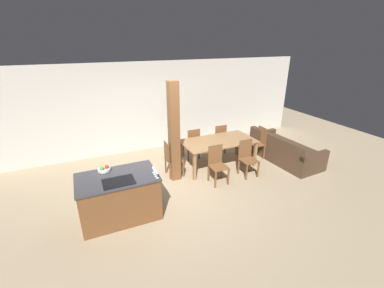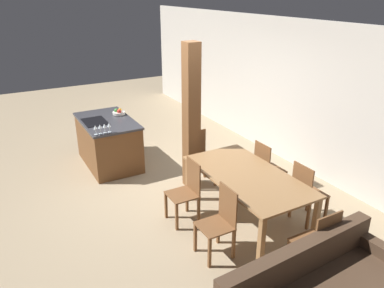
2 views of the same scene
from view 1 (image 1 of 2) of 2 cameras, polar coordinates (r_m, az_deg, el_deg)
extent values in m
plane|color=#9E896B|center=(6.23, -4.35, -9.61)|extent=(16.00, 16.00, 0.00)
cube|color=beige|center=(8.02, -11.04, 7.90)|extent=(11.20, 0.08, 2.70)
cube|color=brown|center=(5.29, -15.84, -11.41)|extent=(1.45, 0.88, 0.86)
cube|color=#38383D|center=(5.06, -16.37, -7.14)|extent=(1.49, 0.92, 0.04)
cube|color=black|center=(4.85, -16.00, -8.06)|extent=(0.56, 0.40, 0.01)
cylinder|color=silver|center=(5.29, -18.96, -5.42)|extent=(0.24, 0.24, 0.05)
sphere|color=red|center=(5.26, -18.44, -4.88)|extent=(0.08, 0.08, 0.08)
sphere|color=gold|center=(5.30, -19.48, -4.87)|extent=(0.07, 0.07, 0.07)
sphere|color=#3D8E38|center=(5.23, -19.38, -5.21)|extent=(0.08, 0.08, 0.08)
cylinder|color=silver|center=(4.81, -7.72, -7.49)|extent=(0.06, 0.06, 0.00)
cylinder|color=silver|center=(4.79, -7.75, -6.98)|extent=(0.01, 0.01, 0.09)
cone|color=silver|center=(4.75, -7.80, -6.13)|extent=(0.06, 0.06, 0.07)
cylinder|color=silver|center=(4.88, -7.99, -7.07)|extent=(0.06, 0.06, 0.00)
cylinder|color=silver|center=(4.86, -8.02, -6.56)|extent=(0.01, 0.01, 0.09)
cone|color=silver|center=(4.82, -8.07, -5.72)|extent=(0.06, 0.06, 0.07)
cylinder|color=silver|center=(4.95, -8.25, -6.66)|extent=(0.06, 0.06, 0.00)
cylinder|color=silver|center=(4.92, -8.28, -6.16)|extent=(0.01, 0.01, 0.09)
cone|color=silver|center=(4.88, -8.33, -5.32)|extent=(0.06, 0.06, 0.07)
cylinder|color=silver|center=(5.01, -8.50, -6.26)|extent=(0.06, 0.06, 0.00)
cylinder|color=silver|center=(4.99, -8.54, -5.76)|extent=(0.01, 0.01, 0.09)
cone|color=silver|center=(4.95, -8.59, -4.94)|extent=(0.06, 0.06, 0.07)
cube|color=olive|center=(6.95, 5.88, 0.66)|extent=(1.96, 1.03, 0.03)
cube|color=olive|center=(6.36, 0.55, -5.12)|extent=(0.07, 0.07, 0.72)
cube|color=olive|center=(7.24, 13.85, -2.24)|extent=(0.07, 0.07, 0.72)
cube|color=olive|center=(7.10, -2.48, -2.06)|extent=(0.07, 0.07, 0.72)
cube|color=olive|center=(7.90, 9.94, 0.21)|extent=(0.07, 0.07, 0.72)
cube|color=brown|center=(6.23, 5.95, -5.10)|extent=(0.40, 0.40, 0.02)
cube|color=brown|center=(6.27, 5.18, -2.31)|extent=(0.38, 0.02, 0.49)
cube|color=brown|center=(6.13, 5.24, -7.95)|extent=(0.04, 0.04, 0.42)
cube|color=brown|center=(6.29, 8.08, -7.24)|extent=(0.04, 0.04, 0.42)
cube|color=brown|center=(6.40, 3.69, -6.51)|extent=(0.04, 0.04, 0.42)
cube|color=brown|center=(6.55, 6.45, -5.87)|extent=(0.04, 0.04, 0.42)
cube|color=brown|center=(6.68, 12.55, -3.58)|extent=(0.40, 0.40, 0.02)
cube|color=brown|center=(6.72, 11.78, -0.99)|extent=(0.38, 0.02, 0.49)
cube|color=brown|center=(6.56, 12.03, -6.22)|extent=(0.04, 0.04, 0.42)
cube|color=brown|center=(6.76, 14.49, -5.57)|extent=(0.04, 0.04, 0.42)
cube|color=brown|center=(6.81, 10.31, -4.95)|extent=(0.04, 0.04, 0.42)
cube|color=brown|center=(7.00, 12.72, -4.37)|extent=(0.04, 0.04, 0.42)
cube|color=brown|center=(7.55, -0.18, 0.08)|extent=(0.40, 0.40, 0.02)
cube|color=brown|center=(7.30, 0.43, 1.41)|extent=(0.38, 0.02, 0.49)
cube|color=brown|center=(7.85, 0.48, -0.77)|extent=(0.04, 0.04, 0.42)
cube|color=brown|center=(7.72, -1.91, -1.19)|extent=(0.04, 0.04, 0.42)
cube|color=brown|center=(7.56, 1.60, -1.73)|extent=(0.04, 0.04, 0.42)
cube|color=brown|center=(7.43, -0.87, -2.18)|extent=(0.04, 0.04, 0.42)
cube|color=brown|center=(7.93, 5.66, 1.07)|extent=(0.40, 0.40, 0.02)
cube|color=brown|center=(7.68, 6.43, 2.36)|extent=(0.38, 0.02, 0.49)
cube|color=brown|center=(8.23, 6.08, 0.22)|extent=(0.04, 0.04, 0.42)
cube|color=brown|center=(8.07, 3.89, -0.17)|extent=(0.04, 0.04, 0.42)
cube|color=brown|center=(7.95, 7.34, -0.66)|extent=(0.04, 0.04, 0.42)
cube|color=brown|center=(7.79, 5.11, -1.07)|extent=(0.04, 0.04, 0.42)
cube|color=brown|center=(6.57, -3.98, -3.50)|extent=(0.40, 0.40, 0.02)
cube|color=brown|center=(6.41, -5.63, -1.75)|extent=(0.02, 0.38, 0.49)
cube|color=brown|center=(6.58, -1.94, -5.58)|extent=(0.04, 0.04, 0.42)
cube|color=brown|center=(6.88, -3.07, -4.32)|extent=(0.04, 0.04, 0.42)
cube|color=brown|center=(6.47, -4.86, -6.17)|extent=(0.04, 0.04, 0.42)
cube|color=brown|center=(6.77, -5.87, -4.85)|extent=(0.04, 0.04, 0.42)
cube|color=brown|center=(7.75, 14.05, -0.03)|extent=(0.40, 0.40, 0.02)
cube|color=brown|center=(7.77, 15.34, 1.92)|extent=(0.02, 0.38, 0.49)
cube|color=brown|center=(7.86, 12.10, -1.28)|extent=(0.04, 0.04, 0.42)
cube|color=brown|center=(7.60, 13.64, -2.25)|extent=(0.04, 0.04, 0.42)
cube|color=brown|center=(8.06, 14.15, -0.86)|extent=(0.04, 0.04, 0.42)
cube|color=brown|center=(7.81, 15.72, -1.78)|extent=(0.04, 0.04, 0.42)
cube|color=#473323|center=(7.93, 19.94, -1.83)|extent=(1.07, 2.12, 0.45)
cube|color=#473323|center=(7.51, 18.23, 0.35)|extent=(0.28, 2.08, 0.34)
cube|color=#473323|center=(7.36, 25.39, -4.00)|extent=(0.96, 0.19, 0.59)
cube|color=#473323|center=(8.53, 15.37, 0.93)|extent=(0.96, 0.19, 0.59)
cube|color=brown|center=(6.11, -4.03, 2.46)|extent=(0.23, 0.23, 2.45)
camera|label=2|loc=(7.48, 47.44, 14.71)|focal=35.00mm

